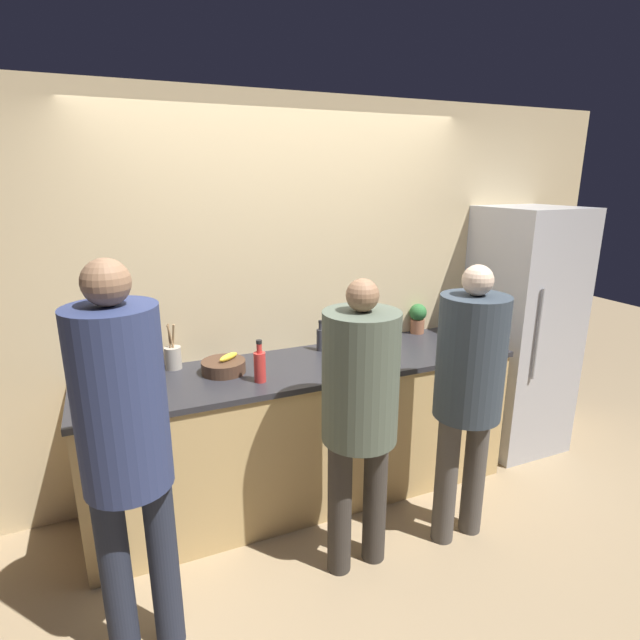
{
  "coord_description": "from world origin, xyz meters",
  "views": [
    {
      "loc": [
        -1.09,
        -2.38,
        2.09
      ],
      "look_at": [
        0.0,
        0.16,
        1.3
      ],
      "focal_mm": 28.0,
      "sensor_mm": 36.0,
      "label": 1
    }
  ],
  "objects": [
    {
      "name": "ground_plane",
      "position": [
        0.0,
        0.0,
        0.0
      ],
      "size": [
        14.0,
        14.0,
        0.0
      ],
      "primitive_type": "plane",
      "color": "#9E8460"
    },
    {
      "name": "wall_back",
      "position": [
        0.0,
        0.75,
        1.3
      ],
      "size": [
        5.2,
        0.06,
        2.6
      ],
      "color": "#D6BC8C",
      "rests_on": "ground_plane"
    },
    {
      "name": "counter",
      "position": [
        0.0,
        0.4,
        0.47
      ],
      "size": [
        2.76,
        0.73,
        0.95
      ],
      "color": "tan",
      "rests_on": "ground_plane"
    },
    {
      "name": "refrigerator",
      "position": [
        1.8,
        0.4,
        0.94
      ],
      "size": [
        0.64,
        0.68,
        1.89
      ],
      "color": "#B7B7BC",
      "rests_on": "ground_plane"
    },
    {
      "name": "person_left",
      "position": [
        -1.11,
        -0.42,
        1.09
      ],
      "size": [
        0.36,
        0.36,
        1.81
      ],
      "color": "#232838",
      "rests_on": "ground_plane"
    },
    {
      "name": "person_center",
      "position": [
        0.01,
        -0.32,
        0.99
      ],
      "size": [
        0.39,
        0.39,
        1.63
      ],
      "color": "#38332D",
      "rests_on": "ground_plane"
    },
    {
      "name": "person_right",
      "position": [
        0.68,
        -0.35,
        1.0
      ],
      "size": [
        0.37,
        0.37,
        1.65
      ],
      "color": "#4C4742",
      "rests_on": "ground_plane"
    },
    {
      "name": "fruit_bowl",
      "position": [
        -0.51,
        0.45,
        0.99
      ],
      "size": [
        0.27,
        0.27,
        0.12
      ],
      "color": "#4C3323",
      "rests_on": "counter"
    },
    {
      "name": "utensil_crock",
      "position": [
        -0.78,
        0.64,
        1.02
      ],
      "size": [
        0.1,
        0.1,
        0.29
      ],
      "color": "#ADA393",
      "rests_on": "counter"
    },
    {
      "name": "bottle_dark",
      "position": [
        0.19,
        0.58,
        1.03
      ],
      "size": [
        0.05,
        0.05,
        0.21
      ],
      "color": "#333338",
      "rests_on": "counter"
    },
    {
      "name": "bottle_red",
      "position": [
        -0.35,
        0.23,
        1.05
      ],
      "size": [
        0.07,
        0.07,
        0.25
      ],
      "color": "red",
      "rests_on": "counter"
    },
    {
      "name": "cup_yellow",
      "position": [
        0.44,
        0.46,
        1.0
      ],
      "size": [
        0.1,
        0.1,
        0.1
      ],
      "color": "gold",
      "rests_on": "counter"
    },
    {
      "name": "cup_blue",
      "position": [
        1.18,
        0.17,
        0.99
      ],
      "size": [
        0.07,
        0.07,
        0.09
      ],
      "color": "#335184",
      "rests_on": "counter"
    },
    {
      "name": "potted_plant",
      "position": [
        1.02,
        0.66,
        1.07
      ],
      "size": [
        0.13,
        0.13,
        0.23
      ],
      "color": "#9E6042",
      "rests_on": "counter"
    }
  ]
}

